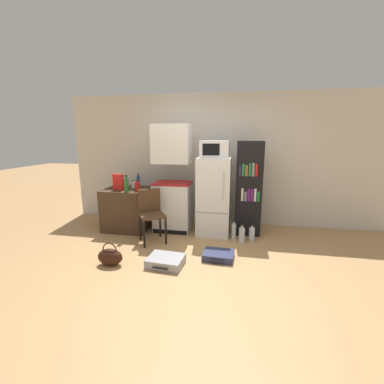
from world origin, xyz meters
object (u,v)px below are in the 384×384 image
Objects in this scene: bowl at (126,186)px; refrigerator at (214,196)px; suitcase_small_flat at (166,261)px; bottle_ketchup_red at (137,187)px; suitcase_large_flat at (219,255)px; bottle_blue_soda at (138,181)px; cereal_box at (118,182)px; handbag at (110,257)px; bottle_amber_beer at (138,185)px; water_bottle_back at (242,234)px; bookshelf at (249,189)px; microwave at (215,149)px; side_table at (128,209)px; chair at (151,210)px; water_bottle_middle at (252,234)px; bottle_milk_white at (133,185)px; water_bottle_front at (234,231)px; kitchen_hutch at (172,183)px; bottle_green_tall at (127,185)px.

refrigerator is at bearing -3.73° from bowl.
bowl is at bearing 134.76° from suitcase_small_flat.
suitcase_large_flat is (1.56, -0.79, -0.83)m from bottle_ketchup_red.
cereal_box reaches higher than bottle_blue_soda.
handbag is (-0.77, -0.14, 0.06)m from suitcase_small_flat.
bottle_amber_beer is 2.09m from water_bottle_back.
water_bottle_back is at bearing -32.55° from refrigerator.
microwave is at bearing -169.49° from bookshelf.
suitcase_large_flat is at bearing -79.80° from refrigerator.
bottle_ketchup_red is (0.29, -0.18, 0.49)m from side_table.
bottle_ketchup_red is 0.53m from bowl.
bottle_blue_soda is at bearing 91.36° from chair.
suitcase_small_flat is at bearing -48.88° from side_table.
bottle_amber_beer is at bearing 177.03° from water_bottle_middle.
cereal_box is at bearing 141.68° from suitcase_small_flat.
water_bottle_middle is at bearing 47.55° from suitcase_small_flat.
suitcase_large_flat is (0.19, -1.03, -0.66)m from refrigerator.
refrigerator is 0.65m from bookshelf.
bottle_milk_white reaches higher than water_bottle_front.
suitcase_large_flat is at bearing -30.49° from bowl.
kitchen_hutch is at bearing -15.22° from bottle_blue_soda.
bottle_ketchup_red is at bearing -69.97° from bottle_blue_soda.
handbag is at bearing -140.06° from bookshelf.
bookshelf is at bearing 7.64° from cereal_box.
side_table is 0.56m from bottle_amber_beer.
handbag is at bearing -147.60° from water_bottle_back.
chair is (0.39, -0.42, -0.34)m from bottle_amber_beer.
bottle_green_tall is 0.66m from chair.
bottle_milk_white is 2.21m from suitcase_large_flat.
bowl is 2.39m from suitcase_large_flat.
suitcase_small_flat is at bearing -53.36° from bottle_milk_white.
refrigerator is 11.27× the size of bowl.
chair is (0.35, -0.31, -0.34)m from bottle_ketchup_red.
water_bottle_middle is at bearing 3.16° from bottle_green_tall.
bottle_ketchup_red is at bearing 93.30° from handbag.
microwave is 1.92m from bowl.
bookshelf is at bearing 2.96° from kitchen_hutch.
cereal_box is (-0.21, -0.45, 0.05)m from bottle_blue_soda.
refrigerator is at bearing -1.28° from bottle_milk_white.
kitchen_hutch is 3.83× the size of suitcase_small_flat.
bottle_amber_beer is at bearing 153.40° from suitcase_large_flat.
microwave is (0.79, -0.04, 0.64)m from kitchen_hutch.
side_table is 2.76× the size of cereal_box.
bowl reaches higher than side_table.
water_bottle_back is at bearing -101.85° from bookshelf.
bottle_milk_white is 1.17× the size of bowl.
chair is (-1.64, -0.66, -0.31)m from bookshelf.
side_table reaches higher than suitcase_small_flat.
bowl is at bearing 171.43° from water_bottle_front.
cereal_box reaches higher than handbag.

